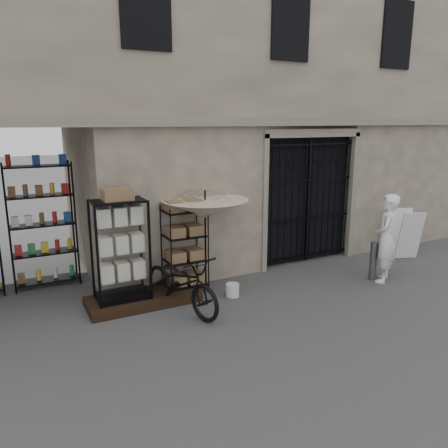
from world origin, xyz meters
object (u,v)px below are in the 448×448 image
bicycle (182,309)px  shopkeeper (382,281)px  wire_rack (185,250)px  steel_bollard (373,261)px  easel_sign (406,234)px  white_bucket (233,290)px  market_umbrella (205,204)px  display_cabinet (121,255)px

bicycle → shopkeeper: size_ratio=1.06×
wire_rack → steel_bollard: wire_rack is taller
wire_rack → easel_sign: wire_rack is taller
white_bucket → easel_sign: easel_sign is taller
steel_bollard → easel_sign: 1.96m
market_umbrella → shopkeeper: (3.45, -1.33, -1.71)m
bicycle → easel_sign: bearing=-13.4°
wire_rack → shopkeeper: wire_rack is taller
market_umbrella → white_bucket: market_umbrella is taller
wire_rack → white_bucket: wire_rack is taller
bicycle → steel_bollard: (4.15, -0.43, 0.41)m
white_bucket → easel_sign: size_ratio=0.22×
market_umbrella → shopkeeper: market_umbrella is taller
market_umbrella → steel_bollard: (3.33, -1.17, -1.31)m
market_umbrella → shopkeeper: bearing=-21.1°
wire_rack → white_bucket: (0.70, -0.64, -0.72)m
wire_rack → steel_bollard: bearing=-2.2°
shopkeeper → easel_sign: bearing=169.3°
wire_rack → white_bucket: size_ratio=6.71×
shopkeeper → steel_bollard: bearing=-91.0°
wire_rack → bicycle: 1.20m
display_cabinet → bicycle: (0.87, -0.63, -0.96)m
bicycle → wire_rack: bearing=46.7°
market_umbrella → white_bucket: bearing=-66.1°
white_bucket → wire_rack: bearing=137.8°
bicycle → shopkeeper: bicycle is taller
bicycle → easel_sign: size_ratio=1.67×
white_bucket → shopkeeper: size_ratio=0.14×
display_cabinet → white_bucket: (1.96, -0.51, -0.83)m
display_cabinet → wire_rack: (1.26, 0.13, -0.12)m
easel_sign → steel_bollard: bearing=-137.6°
market_umbrella → easel_sign: size_ratio=2.04×
display_cabinet → white_bucket: bearing=-32.9°
easel_sign → display_cabinet: bearing=-162.4°
white_bucket → bicycle: 1.10m
wire_rack → display_cabinet: bearing=-158.8°
display_cabinet → easel_sign: display_cabinet is taller
display_cabinet → steel_bollard: 5.16m
bicycle → shopkeeper: 4.31m
white_bucket → bicycle: bearing=-173.6°
display_cabinet → steel_bollard: display_cabinet is taller
wire_rack → easel_sign: bearing=10.6°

